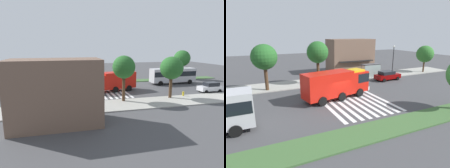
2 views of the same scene
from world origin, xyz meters
TOP-DOWN VIEW (x-y plane):
  - ground_plane at (0.00, 0.00)m, footprint 120.00×120.00m
  - sidewalk at (0.00, 9.65)m, footprint 60.00×5.34m
  - median_strip at (0.00, -8.48)m, footprint 60.00×3.00m
  - crosswalk at (1.23, 0.00)m, footprint 7.65×12.57m
  - fire_truck at (0.06, 0.79)m, footprint 9.46×4.20m
  - parked_car_mid at (-17.53, 5.78)m, footprint 4.37×2.00m
  - parked_car_east at (12.17, 5.78)m, footprint 4.85×2.26m
  - transit_bus at (-15.11, -3.14)m, footprint 10.30×2.94m
  - bus_stop_shelter at (10.68, 8.52)m, footprint 3.50×1.40m
  - bench_near_shelter at (6.68, 8.51)m, footprint 1.60×0.50m
  - street_lamp at (14.82, 7.58)m, footprint 0.36×0.36m
  - storefront_building at (9.36, 14.65)m, footprint 9.33×5.47m
  - sidewalk_tree_far_west at (-8.01, 7.98)m, footprint 3.60×3.60m
  - sidewalk_tree_west at (-0.13, 7.98)m, footprint 3.41×3.41m
  - median_tree_far_west at (-20.76, -8.48)m, footprint 4.08×4.08m
  - median_tree_west at (10.31, -8.48)m, footprint 3.49×3.49m
  - fire_hydrant at (-10.78, 7.48)m, footprint 0.28×0.28m

SIDE VIEW (x-z plane):
  - ground_plane at x=0.00m, z-range 0.00..0.00m
  - crosswalk at x=1.23m, z-range 0.00..0.01m
  - sidewalk at x=0.00m, z-range 0.00..0.14m
  - median_strip at x=0.00m, z-range 0.00..0.14m
  - fire_hydrant at x=-10.78m, z-range 0.14..0.84m
  - bench_near_shelter at x=6.68m, z-range 0.14..1.04m
  - parked_car_east at x=12.17m, z-range 0.03..1.70m
  - parked_car_mid at x=-17.53m, z-range 0.01..1.83m
  - bus_stop_shelter at x=10.68m, z-range 0.66..3.12m
  - fire_truck at x=0.06m, z-range 0.23..3.78m
  - transit_bus at x=-15.11m, z-range 0.33..3.79m
  - storefront_building at x=9.36m, z-range 0.00..7.04m
  - street_lamp at x=14.82m, z-range 0.69..6.52m
  - median_tree_west at x=10.31m, z-range 1.14..6.71m
  - sidewalk_tree_far_west at x=-8.01m, z-range 1.59..8.20m
  - sidewalk_tree_west at x=-0.13m, z-range 1.79..8.65m
  - median_tree_far_west at x=-20.76m, z-range 1.67..8.86m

